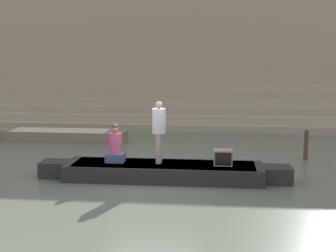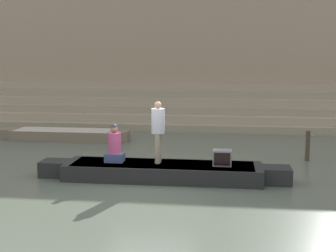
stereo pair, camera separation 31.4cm
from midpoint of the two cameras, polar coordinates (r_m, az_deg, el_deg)
ground_plane at (r=13.39m, az=-1.61°, el=-6.52°), size 120.00×120.00×0.00m
ghat_steps at (r=23.28m, az=2.33°, el=1.87°), size 36.00×3.46×2.06m
back_wall at (r=24.96m, az=2.76°, el=9.94°), size 34.20×1.28×8.17m
rowboat_main at (r=13.33m, az=0.01°, el=-5.51°), size 7.14×1.49×0.45m
person_standing at (r=13.23m, az=-0.54°, el=-0.22°), size 0.38×0.38×1.76m
person_rowing at (r=13.51m, az=-5.87°, el=-2.55°), size 0.53×0.42×1.11m
tv_set at (r=13.15m, az=7.30°, el=-3.86°), size 0.52×0.41×0.44m
moored_boat_shore at (r=19.94m, az=-12.14°, el=-0.99°), size 5.53×1.32×0.41m
mooring_post at (r=16.33m, az=17.19°, el=-2.32°), size 0.15×0.15×1.00m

